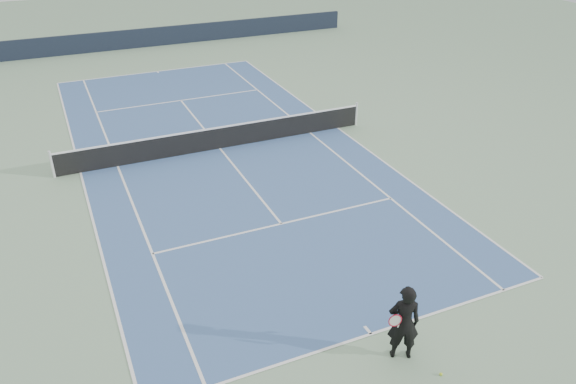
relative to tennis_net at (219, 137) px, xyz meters
name	(u,v)px	position (x,y,z in m)	size (l,w,h in m)	color
ground	(220,149)	(0.00, 0.00, -0.50)	(80.00, 80.00, 0.00)	gray
court_surface	(220,149)	(0.00, 0.00, -0.50)	(10.97, 23.77, 0.01)	#3C5D8F
tennis_net	(219,137)	(0.00, 0.00, 0.00)	(12.90, 0.10, 1.07)	silver
windscreen_far	(137,39)	(0.00, 17.88, 0.10)	(30.00, 0.25, 1.20)	black
tennis_player	(404,322)	(0.25, -12.73, 0.48)	(0.90, 0.79, 1.97)	black
tennis_ball	(441,374)	(0.74, -13.61, -0.47)	(0.07, 0.07, 0.07)	#C1DC2D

